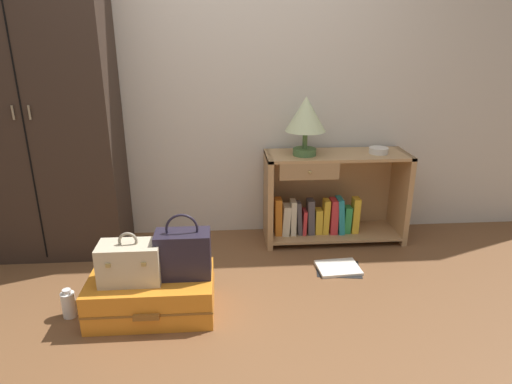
# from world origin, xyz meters

# --- Properties ---
(ground_plane) EXTENTS (9.00, 9.00, 0.00)m
(ground_plane) POSITION_xyz_m (0.00, 0.00, 0.00)
(ground_plane) COLOR brown
(back_wall) EXTENTS (6.40, 0.10, 2.60)m
(back_wall) POSITION_xyz_m (0.00, 1.50, 1.30)
(back_wall) COLOR beige
(back_wall) RESTS_ON ground_plane
(wardrobe) EXTENTS (1.04, 0.47, 2.14)m
(wardrobe) POSITION_xyz_m (-1.23, 1.20, 1.07)
(wardrobe) COLOR #33261E
(wardrobe) RESTS_ON ground_plane
(bookshelf) EXTENTS (1.07, 0.39, 0.70)m
(bookshelf) POSITION_xyz_m (0.84, 1.25, 0.33)
(bookshelf) COLOR tan
(bookshelf) RESTS_ON ground_plane
(table_lamp) EXTENTS (0.29, 0.29, 0.43)m
(table_lamp) POSITION_xyz_m (0.63, 1.21, 0.98)
(table_lamp) COLOR #4C7542
(table_lamp) RESTS_ON bookshelf
(bowl) EXTENTS (0.14, 0.14, 0.04)m
(bowl) POSITION_xyz_m (1.19, 1.21, 0.72)
(bowl) COLOR silver
(bowl) RESTS_ON bookshelf
(suitcase_large) EXTENTS (0.71, 0.45, 0.23)m
(suitcase_large) POSITION_xyz_m (-0.40, 0.33, 0.12)
(suitcase_large) COLOR orange
(suitcase_large) RESTS_ON ground_plane
(train_case) EXTENTS (0.34, 0.20, 0.30)m
(train_case) POSITION_xyz_m (-0.49, 0.30, 0.35)
(train_case) COLOR beige
(train_case) RESTS_ON suitcase_large
(handbag) EXTENTS (0.31, 0.17, 0.38)m
(handbag) POSITION_xyz_m (-0.20, 0.34, 0.37)
(handbag) COLOR #231E2D
(handbag) RESTS_ON suitcase_large
(bottle) EXTENTS (0.08, 0.08, 0.17)m
(bottle) POSITION_xyz_m (-0.87, 0.32, 0.08)
(bottle) COLOR white
(bottle) RESTS_ON ground_plane
(open_book_on_floor) EXTENTS (0.33, 0.28, 0.02)m
(open_book_on_floor) POSITION_xyz_m (0.81, 0.74, 0.01)
(open_book_on_floor) COLOR white
(open_book_on_floor) RESTS_ON ground_plane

